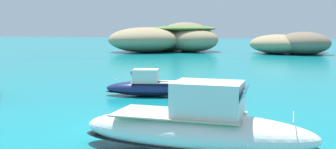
# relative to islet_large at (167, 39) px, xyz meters

# --- Properties ---
(ground_plane) EXTENTS (400.00, 400.00, 0.00)m
(ground_plane) POSITION_rel_islet_large_xyz_m (20.96, -68.81, -2.88)
(ground_plane) COLOR #0F7F89
(islet_large) EXTENTS (28.12, 26.69, 6.66)m
(islet_large) POSITION_rel_islet_large_xyz_m (0.00, 0.00, 0.00)
(islet_large) COLOR #756651
(islet_large) RESTS_ON ground
(islet_small) EXTENTS (19.68, 19.22, 4.54)m
(islet_small) POSITION_rel_islet_large_xyz_m (27.65, -0.35, -0.87)
(islet_small) COLOR #756651
(islet_small) RESTS_ON ground
(motorboat_white) EXTENTS (10.22, 3.27, 2.99)m
(motorboat_white) POSITION_rel_islet_large_xyz_m (25.88, -71.97, -1.88)
(motorboat_white) COLOR white
(motorboat_white) RESTS_ON ground
(motorboat_navy) EXTENTS (7.29, 3.81, 2.07)m
(motorboat_navy) POSITION_rel_islet_large_xyz_m (18.80, -59.32, -2.18)
(motorboat_navy) COLOR navy
(motorboat_navy) RESTS_ON ground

